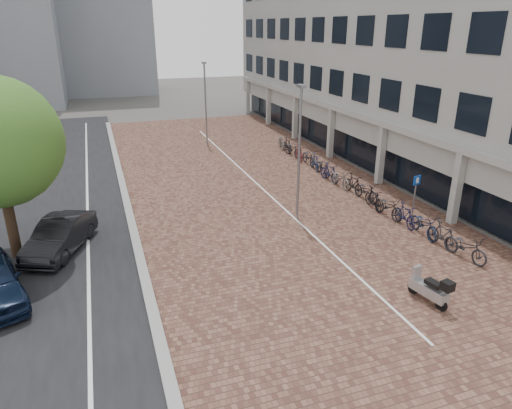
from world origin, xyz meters
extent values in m
plane|color=#474442|center=(0.00, 0.00, 0.00)|extent=(140.00, 140.00, 0.00)
cube|color=brown|center=(2.00, 12.00, 0.01)|extent=(14.50, 42.00, 0.04)
cube|color=black|center=(-9.00, 12.00, 0.01)|extent=(8.00, 50.00, 0.03)
cube|color=gray|center=(-5.10, 12.00, 0.07)|extent=(0.35, 42.00, 0.14)
cube|color=white|center=(-7.00, 12.00, 0.02)|extent=(0.12, 44.00, 0.00)
cube|color=white|center=(2.20, 12.00, 0.04)|extent=(0.10, 30.00, 0.00)
cube|color=#9E9E99|center=(13.00, 16.00, 8.50)|extent=(8.00, 40.00, 13.00)
cube|color=black|center=(9.60, 16.00, 1.70)|extent=(0.15, 38.00, 3.20)
cube|color=#9E9E99|center=(9.40, 16.00, 3.45)|extent=(1.60, 38.00, 0.30)
cube|color=#9E9E99|center=(8.80, 4.00, 1.70)|extent=(0.35, 0.35, 3.40)
cube|color=#9E9E99|center=(8.80, 10.00, 1.70)|extent=(0.35, 0.35, 3.40)
cube|color=#9E9E99|center=(8.80, 16.00, 1.70)|extent=(0.35, 0.35, 3.40)
cube|color=#9E9E99|center=(8.80, 22.00, 1.70)|extent=(0.35, 0.35, 3.40)
cube|color=#9E9E99|center=(8.80, 28.00, 1.70)|extent=(0.35, 0.35, 3.40)
cube|color=#9E9E99|center=(8.80, 34.00, 1.70)|extent=(0.35, 0.35, 3.40)
imported|color=black|center=(-7.98, 6.81, 0.68)|extent=(2.92, 4.37, 1.36)
cylinder|color=slate|center=(7.50, 5.14, 0.96)|extent=(0.07, 0.07, 1.92)
cube|color=#0C3DA8|center=(7.50, 5.11, 1.87)|extent=(0.43, 0.13, 0.44)
cylinder|color=gray|center=(2.30, 6.78, 3.05)|extent=(0.12, 0.12, 6.10)
cylinder|color=slate|center=(1.72, 22.40, 2.99)|extent=(0.12, 0.12, 5.97)
cylinder|color=#382619|center=(-9.62, 6.93, 1.53)|extent=(0.39, 0.39, 3.05)
sphere|color=#396221|center=(-9.08, 7.58, 3.92)|extent=(3.05, 3.05, 3.05)
imported|color=black|center=(6.84, 1.00, 0.52)|extent=(0.97, 2.05, 1.04)
imported|color=black|center=(6.74, 2.15, 0.53)|extent=(0.55, 1.76, 1.05)
imported|color=#121C34|center=(6.70, 3.30, 0.52)|extent=(0.91, 2.04, 1.04)
imported|color=black|center=(6.55, 4.45, 0.53)|extent=(0.68, 1.79, 1.05)
imported|color=black|center=(6.46, 5.60, 0.52)|extent=(0.74, 1.99, 1.04)
imported|color=black|center=(6.38, 6.75, 0.53)|extent=(0.67, 1.79, 1.05)
imported|color=black|center=(6.67, 7.90, 0.52)|extent=(0.79, 2.01, 1.04)
imported|color=black|center=(6.61, 9.05, 0.53)|extent=(0.51, 1.75, 1.05)
imported|color=#5E5A56|center=(6.41, 10.20, 0.52)|extent=(0.77, 2.00, 1.04)
imported|color=#141538|center=(6.37, 11.35, 0.53)|extent=(0.74, 1.80, 1.05)
imported|color=black|center=(6.54, 12.50, 0.52)|extent=(0.87, 2.03, 1.04)
imported|color=#17223F|center=(6.55, 13.65, 0.53)|extent=(0.84, 1.81, 1.05)
imported|color=black|center=(6.66, 14.80, 0.52)|extent=(0.82, 2.02, 1.04)
imported|color=#50151D|center=(6.47, 15.95, 0.53)|extent=(0.70, 1.79, 1.05)
imported|color=black|center=(6.50, 17.10, 0.52)|extent=(0.89, 2.03, 1.04)
imported|color=black|center=(6.60, 18.25, 0.53)|extent=(0.60, 1.77, 1.05)
imported|color=#5E5C56|center=(6.61, 19.40, 0.52)|extent=(1.10, 2.08, 1.04)
camera|label=1|loc=(-6.07, -11.54, 8.51)|focal=32.54mm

